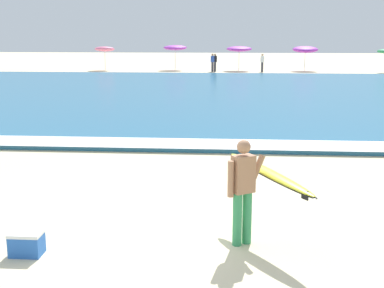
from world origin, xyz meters
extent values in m
plane|color=beige|center=(0.00, 0.00, 0.00)|extent=(160.00, 160.00, 0.00)
cube|color=teal|center=(0.00, 19.65, 0.07)|extent=(120.00, 28.00, 0.14)
cube|color=white|center=(0.00, 6.25, 0.15)|extent=(120.00, 1.42, 0.01)
cylinder|color=#338E56|center=(1.20, -0.71, 0.44)|extent=(0.15, 0.15, 0.88)
cylinder|color=#338E56|center=(1.36, -0.61, 0.44)|extent=(0.15, 0.15, 0.88)
cube|color=#9E7051|center=(1.28, -0.66, 1.18)|extent=(0.40, 0.37, 0.60)
sphere|color=#9E7051|center=(1.28, -0.66, 1.62)|extent=(0.22, 0.22, 0.22)
cylinder|color=#9E7051|center=(1.08, -0.78, 1.13)|extent=(0.10, 0.10, 0.58)
cylinder|color=#9E7051|center=(1.49, -0.50, 1.20)|extent=(0.32, 0.25, 0.51)
ellipsoid|color=yellow|center=(1.70, -0.39, 1.13)|extent=(1.42, 2.02, 0.26)
ellipsoid|color=black|center=(1.70, -0.39, 1.11)|extent=(1.49, 2.11, 0.22)
cube|color=black|center=(2.18, -1.14, 1.01)|extent=(0.09, 0.13, 0.14)
cylinder|color=beige|center=(-10.51, 38.10, 0.92)|extent=(0.05, 0.05, 1.84)
ellipsoid|color=pink|center=(-10.51, 38.10, 1.91)|extent=(1.82, 1.85, 0.59)
cylinder|color=beige|center=(-4.10, 38.90, 0.97)|extent=(0.05, 0.05, 1.95)
ellipsoid|color=purple|center=(-4.10, 38.90, 2.02)|extent=(2.16, 2.17, 0.52)
cylinder|color=beige|center=(1.78, 38.47, 0.93)|extent=(0.05, 0.05, 1.86)
ellipsoid|color=purple|center=(1.78, 38.47, 1.93)|extent=(2.28, 2.29, 0.54)
cylinder|color=beige|center=(7.71, 38.66, 0.91)|extent=(0.05, 0.05, 1.81)
ellipsoid|color=purple|center=(7.71, 38.66, 1.89)|extent=(2.27, 2.31, 0.73)
cylinder|color=#383842|center=(3.78, 36.67, 0.42)|extent=(0.20, 0.20, 0.84)
cube|color=white|center=(3.78, 36.67, 1.11)|extent=(0.32, 0.20, 0.54)
sphere|color=tan|center=(3.78, 36.67, 1.48)|extent=(0.20, 0.20, 0.20)
cylinder|color=#383842|center=(-0.34, 36.85, 0.42)|extent=(0.20, 0.20, 0.84)
cube|color=black|center=(-0.34, 36.85, 1.11)|extent=(0.32, 0.20, 0.54)
sphere|color=tan|center=(-0.34, 36.85, 1.48)|extent=(0.20, 0.20, 0.20)
cylinder|color=#383842|center=(-0.57, 36.77, 0.42)|extent=(0.20, 0.20, 0.84)
cube|color=#2D4CA5|center=(-0.57, 36.77, 1.11)|extent=(0.32, 0.20, 0.54)
sphere|color=#9E7051|center=(-0.57, 36.77, 1.48)|extent=(0.20, 0.20, 0.20)
cube|color=blue|center=(-2.04, -1.32, 0.16)|extent=(0.48, 0.34, 0.32)
cube|color=white|center=(-2.04, -1.32, 0.35)|extent=(0.49, 0.35, 0.05)
camera|label=1|loc=(1.06, -8.41, 3.36)|focal=47.51mm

